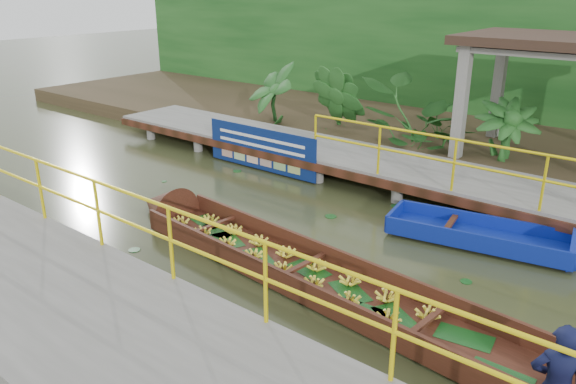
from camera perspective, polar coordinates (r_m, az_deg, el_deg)
The scene contains 10 objects.
ground at distance 10.29m, azimuth -1.19°, elevation -4.05°, with size 80.00×80.00×0.00m, color #32351A.
land_strip at distance 16.36m, azimuth 15.96°, elevation 5.39°, with size 30.00×8.00×0.45m, color #322A19.
far_dock at distance 12.75m, azimuth 8.79°, elevation 2.94°, with size 16.00×2.06×1.66m.
near_dock at distance 7.06m, azimuth -17.58°, elevation -14.89°, with size 18.00×2.40×1.73m.
pavilion at distance 13.87m, azimuth 26.61°, elevation 12.39°, with size 4.40×3.00×3.00m.
foliage_backdrop at distance 18.33m, azimuth 19.72°, elevation 12.24°, with size 30.00×0.80×4.00m, color #154417.
vendor_boat at distance 7.93m, azimuth 8.44°, elevation -10.56°, with size 10.73×1.95×2.10m.
moored_blue_boat at distance 10.24m, azimuth 23.49°, elevation -5.06°, with size 3.68×1.53×0.85m.
blue_banner at distance 13.42m, azimuth -2.78°, elevation 4.41°, with size 3.27×0.04×1.02m.
tropical_plants at distance 13.49m, azimuth 19.79°, elevation 6.40°, with size 14.30×1.30×1.63m.
Camera 1 is at (6.02, -7.16, 4.28)m, focal length 35.00 mm.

